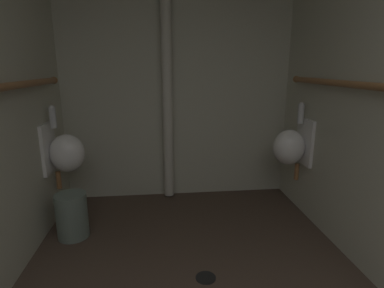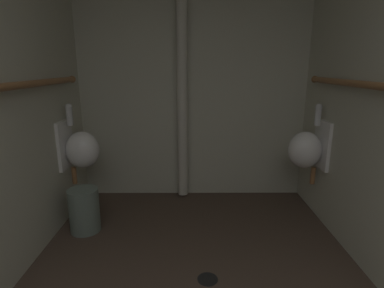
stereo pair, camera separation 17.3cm
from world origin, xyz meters
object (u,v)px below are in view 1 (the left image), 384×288
at_px(waste_bin, 72,216).
at_px(urinal_left_mid, 65,152).
at_px(floor_drain, 206,277).
at_px(urinal_right_mid, 291,146).
at_px(standpipe_back_wall, 167,77).

bearing_deg(waste_bin, urinal_left_mid, 108.05).
xyz_separation_m(urinal_left_mid, floor_drain, (1.13, -0.93, -0.66)).
relative_size(urinal_left_mid, waste_bin, 1.97).
distance_m(urinal_left_mid, urinal_right_mid, 2.09).
xyz_separation_m(standpipe_back_wall, waste_bin, (-0.84, -0.73, -1.11)).
xyz_separation_m(urinal_right_mid, standpipe_back_wall, (-1.15, 0.46, 0.63)).
height_order(floor_drain, waste_bin, waste_bin).
bearing_deg(urinal_right_mid, standpipe_back_wall, 158.15).
bearing_deg(floor_drain, waste_bin, 147.98).
height_order(urinal_left_mid, standpipe_back_wall, standpipe_back_wall).
bearing_deg(urinal_right_mid, floor_drain, -136.22).
distance_m(standpipe_back_wall, waste_bin, 1.57).
height_order(urinal_left_mid, floor_drain, urinal_left_mid).
bearing_deg(standpipe_back_wall, waste_bin, -138.94).
distance_m(urinal_right_mid, standpipe_back_wall, 1.39).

